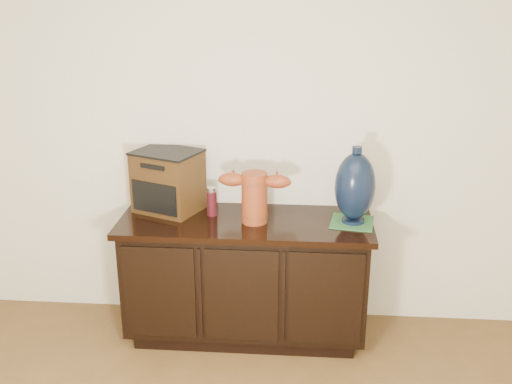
# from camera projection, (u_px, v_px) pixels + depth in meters

# --- Properties ---
(sideboard) EXTENTS (1.46, 0.56, 0.75)m
(sideboard) POSITION_uv_depth(u_px,v_px,m) (246.00, 277.00, 3.58)
(sideboard) COLOR black
(sideboard) RESTS_ON ground
(terracotta_vessel) EXTENTS (0.41, 0.16, 0.29)m
(terracotta_vessel) POSITION_uv_depth(u_px,v_px,m) (254.00, 195.00, 3.37)
(terracotta_vessel) COLOR #973E1B
(terracotta_vessel) RESTS_ON sideboard
(tv_radio) EXTENTS (0.45, 0.41, 0.37)m
(tv_radio) POSITION_uv_depth(u_px,v_px,m) (168.00, 181.00, 3.55)
(tv_radio) COLOR #3B240E
(tv_radio) RESTS_ON sideboard
(green_mat) EXTENTS (0.27, 0.27, 0.01)m
(green_mat) POSITION_uv_depth(u_px,v_px,m) (352.00, 222.00, 3.41)
(green_mat) COLOR #2B5F30
(green_mat) RESTS_ON sideboard
(lamp_base) EXTENTS (0.26, 0.26, 0.44)m
(lamp_base) POSITION_uv_depth(u_px,v_px,m) (355.00, 187.00, 3.34)
(lamp_base) COLOR black
(lamp_base) RESTS_ON green_mat
(spray_can) EXTENTS (0.06, 0.06, 0.17)m
(spray_can) POSITION_uv_depth(u_px,v_px,m) (212.00, 202.00, 3.50)
(spray_can) COLOR #5B0F1A
(spray_can) RESTS_ON sideboard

